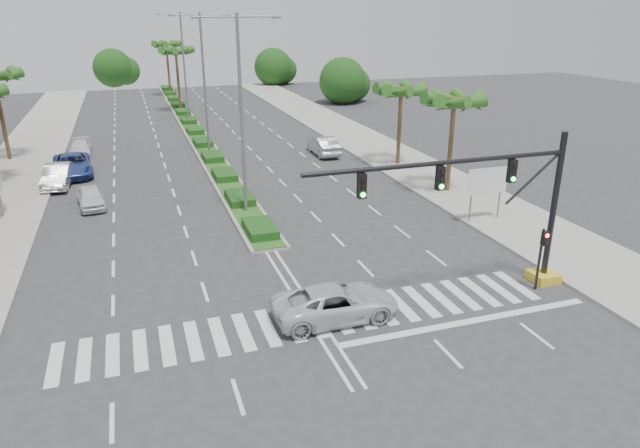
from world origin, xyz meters
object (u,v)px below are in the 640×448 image
(car_parked_c, at_px, (72,165))
(car_right, at_px, (323,146))
(car_parked_a, at_px, (91,197))
(car_parked_d, at_px, (81,148))
(car_parked_b, at_px, (58,176))
(car_crossing, at_px, (336,303))

(car_parked_c, height_order, car_right, car_parked_c)
(car_parked_a, bearing_deg, car_parked_d, 87.89)
(car_parked_a, distance_m, car_parked_b, 6.26)
(car_parked_b, height_order, car_parked_d, car_parked_b)
(car_parked_b, xyz_separation_m, car_crossing, (12.68, -24.46, -0.08))
(car_parked_b, distance_m, car_parked_c, 3.03)
(car_parked_a, relative_size, car_crossing, 0.75)
(car_parked_c, bearing_deg, car_parked_d, 82.42)
(car_parked_a, bearing_deg, car_right, 17.62)
(car_parked_b, bearing_deg, car_crossing, -58.42)
(car_parked_a, relative_size, car_parked_c, 0.67)
(car_parked_c, relative_size, car_right, 1.19)
(car_crossing, bearing_deg, car_parked_a, 28.36)
(car_parked_a, height_order, car_parked_d, car_parked_a)
(car_parked_d, bearing_deg, car_parked_c, -92.33)
(car_parked_a, distance_m, car_right, 21.11)
(car_crossing, bearing_deg, car_parked_d, 18.38)
(car_crossing, bearing_deg, car_right, -18.24)
(car_parked_b, distance_m, car_parked_d, 9.99)
(car_parked_d, bearing_deg, car_parked_a, -85.48)
(car_crossing, height_order, car_right, car_right)
(car_parked_b, relative_size, car_parked_d, 1.13)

